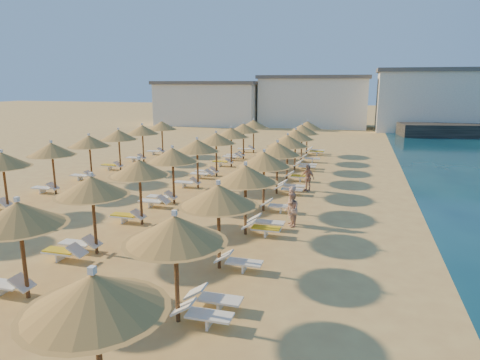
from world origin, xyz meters
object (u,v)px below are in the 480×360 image
(parasol_row_west, at_px, (173,156))
(beachgoer_b, at_px, (292,210))
(parasol_row_east, at_px, (264,160))
(beachgoer_a, at_px, (291,206))
(beachgoer_c, at_px, (308,178))

(parasol_row_west, height_order, beachgoer_b, parasol_row_west)
(parasol_row_east, relative_size, beachgoer_b, 24.44)
(parasol_row_west, bearing_deg, beachgoer_b, -16.75)
(parasol_row_east, relative_size, beachgoer_a, 21.15)
(beachgoer_a, xyz_separation_m, beachgoer_b, (0.05, -0.18, -0.12))
(parasol_row_west, xyz_separation_m, beachgoer_a, (6.52, -1.80, -1.67))
(parasol_row_east, xyz_separation_m, parasol_row_west, (-4.86, 0.00, 0.00))
(beachgoer_c, relative_size, beachgoer_b, 1.02)
(parasol_row_east, relative_size, parasol_row_west, 1.00)
(parasol_row_west, relative_size, beachgoer_c, 23.85)
(parasol_row_east, bearing_deg, parasol_row_west, 180.00)
(parasol_row_east, relative_size, beachgoer_c, 23.85)
(parasol_row_west, distance_m, beachgoer_b, 7.10)
(parasol_row_east, bearing_deg, beachgoer_a, -47.24)
(beachgoer_b, bearing_deg, parasol_row_east, -158.24)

